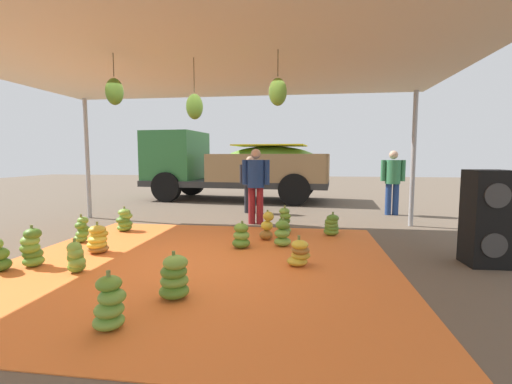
% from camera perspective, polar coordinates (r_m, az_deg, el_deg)
% --- Properties ---
extents(ground_plane, '(40.00, 40.00, 0.00)m').
position_cam_1_polar(ground_plane, '(8.08, -2.95, -5.14)').
color(ground_plane, brown).
extents(tarp_orange, '(5.54, 5.34, 0.01)m').
position_cam_1_polar(tarp_orange, '(5.24, -9.29, -11.14)').
color(tarp_orange, orange).
rests_on(tarp_orange, ground).
extents(tent_canopy, '(8.00, 7.00, 2.97)m').
position_cam_1_polar(tent_canopy, '(5.12, -10.15, 21.05)').
color(tent_canopy, '#9EA0A5').
rests_on(tent_canopy, ground).
extents(banana_bunch_0, '(0.43, 0.44, 0.51)m').
position_cam_1_polar(banana_bunch_0, '(3.99, -12.94, -13.27)').
color(banana_bunch_0, '#518428').
rests_on(banana_bunch_0, tarp_orange).
extents(banana_bunch_1, '(0.37, 0.37, 0.45)m').
position_cam_1_polar(banana_bunch_1, '(5.94, -2.39, -7.11)').
color(banana_bunch_1, '#518428').
rests_on(banana_bunch_1, tarp_orange).
extents(banana_bunch_2, '(0.35, 0.36, 0.50)m').
position_cam_1_polar(banana_bunch_2, '(7.02, -26.11, -5.54)').
color(banana_bunch_2, '#6B9E38').
rests_on(banana_bunch_2, tarp_orange).
extents(banana_bunch_3, '(0.33, 0.35, 0.56)m').
position_cam_1_polar(banana_bunch_3, '(6.99, 4.61, -4.77)').
color(banana_bunch_3, '#6B9E38').
rests_on(banana_bunch_3, tarp_orange).
extents(banana_bunch_4, '(0.42, 0.42, 0.50)m').
position_cam_1_polar(banana_bunch_4, '(7.71, -20.30, -4.32)').
color(banana_bunch_4, '#60932D').
rests_on(banana_bunch_4, tarp_orange).
extents(banana_bunch_5, '(0.33, 0.35, 0.48)m').
position_cam_1_polar(banana_bunch_5, '(6.06, 4.24, -6.78)').
color(banana_bunch_5, '#75A83D').
rests_on(banana_bunch_5, tarp_orange).
extents(banana_bunch_6, '(0.43, 0.40, 0.43)m').
position_cam_1_polar(banana_bunch_6, '(5.02, 6.96, -9.76)').
color(banana_bunch_6, gold).
rests_on(banana_bunch_6, tarp_orange).
extents(banana_bunch_7, '(0.39, 0.39, 0.46)m').
position_cam_1_polar(banana_bunch_7, '(7.00, 12.01, -5.26)').
color(banana_bunch_7, '#60932D').
rests_on(banana_bunch_7, tarp_orange).
extents(banana_bunch_8, '(0.29, 0.25, 0.55)m').
position_cam_1_polar(banana_bunch_8, '(6.48, 1.77, -5.59)').
color(banana_bunch_8, '#996628').
rests_on(banana_bunch_8, tarp_orange).
extents(banana_bunch_10, '(0.36, 0.36, 0.52)m').
position_cam_1_polar(banana_bunch_10, '(3.50, -22.39, -16.35)').
color(banana_bunch_10, '#6B9E38').
rests_on(banana_bunch_10, tarp_orange).
extents(banana_bunch_11, '(0.35, 0.39, 0.58)m').
position_cam_1_polar(banana_bunch_11, '(5.81, -32.25, -7.68)').
color(banana_bunch_11, '#60932D').
rests_on(banana_bunch_11, tarp_orange).
extents(banana_bunch_12, '(0.44, 0.46, 0.50)m').
position_cam_1_polar(banana_bunch_12, '(6.13, -24.00, -7.04)').
color(banana_bunch_12, '#996628').
rests_on(banana_bunch_12, tarp_orange).
extents(banana_bunch_13, '(0.31, 0.33, 0.46)m').
position_cam_1_polar(banana_bunch_13, '(5.24, -26.88, -9.42)').
color(banana_bunch_13, '#60932D').
rests_on(banana_bunch_13, tarp_orange).
extents(cargo_truck_main, '(6.50, 2.86, 2.40)m').
position_cam_1_polar(cargo_truck_main, '(12.55, -3.99, 4.35)').
color(cargo_truck_main, '#2D2D2D').
rests_on(cargo_truck_main, ground).
extents(worker_0, '(0.62, 0.38, 1.69)m').
position_cam_1_polar(worker_0, '(7.98, -0.03, 1.88)').
color(worker_0, maroon).
rests_on(worker_0, ground).
extents(worker_1, '(0.61, 0.37, 1.67)m').
position_cam_1_polar(worker_1, '(9.87, 21.06, 2.17)').
color(worker_1, navy).
rests_on(worker_1, ground).
extents(worker_2, '(0.56, 0.34, 1.53)m').
position_cam_1_polar(worker_2, '(9.55, -0.96, 1.93)').
color(worker_2, '#26262D').
rests_on(worker_2, ground).
extents(speaker_stack, '(0.53, 0.53, 1.33)m').
position_cam_1_polar(speaker_stack, '(5.89, 32.97, -3.51)').
color(speaker_stack, black).
rests_on(speaker_stack, ground).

